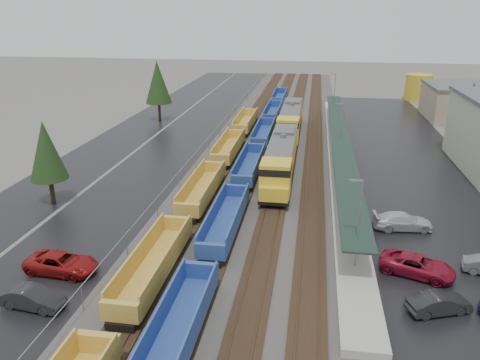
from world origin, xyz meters
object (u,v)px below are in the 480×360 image
object	(u,v)px
parked_car_east_a	(439,304)
parked_car_west_b	(33,298)
storage_tank	(418,87)
parked_car_east_c	(403,221)
well_string_blue	(250,166)
locomotive_trail	(291,121)
locomotive_lead	(281,160)
well_string_yellow	(183,220)
parked_car_west_c	(62,263)
parked_car_east_b	(417,266)

from	to	relation	value
parked_car_east_a	parked_car_west_b	bearing A→B (deg)	77.31
storage_tank	parked_car_east_c	world-z (taller)	storage_tank
well_string_blue	parked_car_east_c	distance (m)	21.25
well_string_blue	parked_car_east_a	size ratio (longest dim) A/B	25.42
locomotive_trail	parked_car_east_c	distance (m)	35.37
locomotive_trail	parked_car_east_c	size ratio (longest dim) A/B	3.86
locomotive_lead	parked_car_east_a	distance (m)	28.40
locomotive_lead	parked_car_west_b	world-z (taller)	locomotive_lead
well_string_blue	parked_car_east_c	bearing A→B (deg)	-38.64
parked_car_west_b	parked_car_east_c	distance (m)	32.62
parked_car_east_a	storage_tank	bearing A→B (deg)	-30.07
well_string_yellow	parked_car_east_c	world-z (taller)	well_string_yellow
well_string_blue	parked_car_west_b	world-z (taller)	well_string_blue
parked_car_west_c	parked_car_east_b	distance (m)	28.26
well_string_blue	parked_car_west_c	size ratio (longest dim) A/B	19.44
locomotive_lead	parked_car_east_c	xyz separation A→B (m)	(12.60, -12.01, -1.76)
well_string_blue	parked_car_east_b	world-z (taller)	well_string_blue
storage_tank	parked_car_west_b	size ratio (longest dim) A/B	1.26
parked_car_west_b	parked_car_west_c	bearing A→B (deg)	10.98
parked_car_west_c	parked_car_east_b	bearing A→B (deg)	-77.75
parked_car_west_c	parked_car_east_b	world-z (taller)	parked_car_west_c
parked_car_west_c	parked_car_east_a	size ratio (longest dim) A/B	1.31
storage_tank	parked_car_west_b	xyz separation A→B (m)	(-42.15, -87.35, -2.16)
well_string_blue	parked_car_east_a	distance (m)	31.42
locomotive_lead	parked_car_east_b	size ratio (longest dim) A/B	3.75
locomotive_lead	parked_car_west_c	world-z (taller)	locomotive_lead
locomotive_trail	parked_car_west_b	distance (m)	52.38
parked_car_east_b	locomotive_lead	bearing A→B (deg)	51.89
parked_car_west_b	storage_tank	bearing A→B (deg)	-19.52
well_string_blue	parked_car_east_c	xyz separation A→B (m)	(16.60, -13.26, -0.34)
locomotive_lead	parked_car_east_b	world-z (taller)	locomotive_lead
well_string_yellow	well_string_blue	xyz separation A→B (m)	(4.00, 17.13, -0.02)
well_string_yellow	parked_car_east_a	size ratio (longest dim) A/B	21.52
parked_car_east_a	parked_car_east_b	bearing A→B (deg)	-14.61
well_string_blue	parked_car_west_b	distance (m)	32.35
locomotive_lead	well_string_yellow	distance (m)	17.83
storage_tank	locomotive_trail	bearing A→B (deg)	-125.89
parked_car_west_b	parked_car_west_c	size ratio (longest dim) A/B	0.80
well_string_yellow	parked_car_east_a	distance (m)	22.90
well_string_blue	parked_car_east_b	xyz separation A→B (m)	(16.38, -21.55, -0.35)
locomotive_trail	parked_car_east_c	bearing A→B (deg)	-69.11
storage_tank	parked_car_west_c	distance (m)	92.98
storage_tank	parked_car_east_b	world-z (taller)	storage_tank
well_string_blue	parked_car_west_b	size ratio (longest dim) A/B	24.41
locomotive_trail	parked_car_east_a	xyz separation A→B (m)	(12.89, -46.24, -1.84)
well_string_blue	storage_tank	bearing A→B (deg)	61.49
storage_tank	parked_car_east_a	bearing A→B (deg)	-99.56
well_string_yellow	storage_tank	size ratio (longest dim) A/B	16.36
locomotive_trail	parked_car_west_c	distance (m)	48.03
parked_car_east_c	parked_car_west_c	bearing A→B (deg)	106.28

